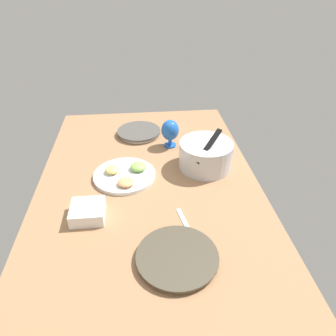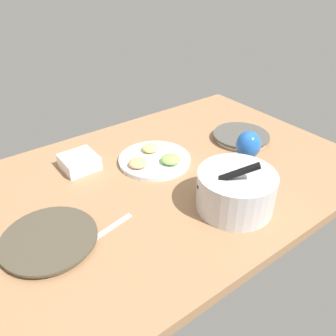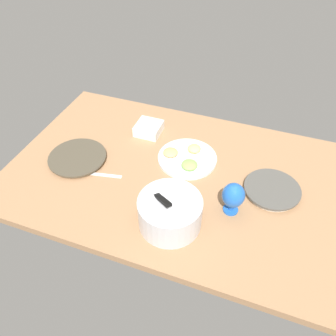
% 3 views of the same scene
% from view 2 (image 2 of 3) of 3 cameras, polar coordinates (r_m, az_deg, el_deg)
% --- Properties ---
extents(ground_plane, '(1.60, 1.04, 0.04)m').
position_cam_2_polar(ground_plane, '(1.36, -0.97, -2.27)').
color(ground_plane, '#99704C').
extents(dinner_plate_left, '(0.26, 0.26, 0.03)m').
position_cam_2_polar(dinner_plate_left, '(1.65, 11.96, 5.09)').
color(dinner_plate_left, silver).
rests_on(dinner_plate_left, ground_plane).
extents(dinner_plate_right, '(0.29, 0.29, 0.02)m').
position_cam_2_polar(dinner_plate_right, '(1.13, -19.02, -11.17)').
color(dinner_plate_right, beige).
rests_on(dinner_plate_right, ground_plane).
extents(mixing_bowl, '(0.27, 0.27, 0.20)m').
position_cam_2_polar(mixing_bowl, '(1.19, 11.12, -3.47)').
color(mixing_bowl, silver).
rests_on(mixing_bowl, ground_plane).
extents(fruit_platter, '(0.30, 0.30, 0.05)m').
position_cam_2_polar(fruit_platter, '(1.44, -2.22, 1.48)').
color(fruit_platter, silver).
rests_on(fruit_platter, ground_plane).
extents(hurricane_glass_blue, '(0.10, 0.10, 0.16)m').
position_cam_2_polar(hurricane_glass_blue, '(1.41, 13.09, 3.57)').
color(hurricane_glass_blue, blue).
rests_on(hurricane_glass_blue, ground_plane).
extents(square_bowl_white, '(0.14, 0.14, 0.06)m').
position_cam_2_polar(square_bowl_white, '(1.44, -14.46, 1.07)').
color(square_bowl_white, white).
rests_on(square_bowl_white, ground_plane).
extents(fork_by_right_plate, '(0.18, 0.05, 0.01)m').
position_cam_2_polar(fork_by_right_plate, '(1.14, -9.60, -9.75)').
color(fork_by_right_plate, silver).
rests_on(fork_by_right_plate, ground_plane).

